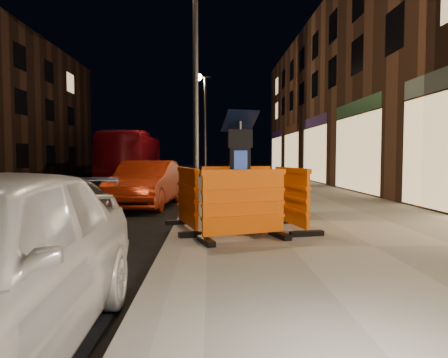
{
  "coord_description": "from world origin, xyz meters",
  "views": [
    {
      "loc": [
        0.57,
        -5.81,
        1.49
      ],
      "look_at": [
        0.8,
        1.0,
        1.1
      ],
      "focal_mm": 32.0,
      "sensor_mm": 36.0,
      "label": 1
    }
  ],
  "objects_px": {
    "bus_doubledecker": "(133,178)",
    "car_red": "(147,207)",
    "barrier_back": "(236,194)",
    "car_silver": "(39,274)",
    "barrier_front": "(244,205)",
    "barrier_bldgside": "(292,199)",
    "barrier_kerbside": "(188,199)",
    "parking_kiosk": "(240,174)"
  },
  "relations": [
    {
      "from": "barrier_front",
      "to": "bus_doubledecker",
      "type": "distance_m",
      "value": 22.04
    },
    {
      "from": "bus_doubledecker",
      "to": "car_silver",
      "type": "bearing_deg",
      "value": -83.61
    },
    {
      "from": "parking_kiosk",
      "to": "car_silver",
      "type": "bearing_deg",
      "value": -155.05
    },
    {
      "from": "car_silver",
      "to": "bus_doubledecker",
      "type": "relative_size",
      "value": 0.36
    },
    {
      "from": "barrier_kerbside",
      "to": "barrier_front",
      "type": "bearing_deg",
      "value": -150.78
    },
    {
      "from": "barrier_front",
      "to": "barrier_back",
      "type": "xyz_separation_m",
      "value": [
        0.0,
        1.9,
        0.0
      ]
    },
    {
      "from": "parking_kiosk",
      "to": "barrier_kerbside",
      "type": "height_order",
      "value": "parking_kiosk"
    },
    {
      "from": "parking_kiosk",
      "to": "barrier_bldgside",
      "type": "height_order",
      "value": "parking_kiosk"
    },
    {
      "from": "barrier_kerbside",
      "to": "car_red",
      "type": "relative_size",
      "value": 0.35
    },
    {
      "from": "barrier_back",
      "to": "car_silver",
      "type": "relative_size",
      "value": 0.36
    },
    {
      "from": "barrier_back",
      "to": "car_red",
      "type": "relative_size",
      "value": 0.35
    },
    {
      "from": "barrier_back",
      "to": "car_red",
      "type": "xyz_separation_m",
      "value": [
        -2.41,
        3.62,
        -0.72
      ]
    },
    {
      "from": "car_red",
      "to": "bus_doubledecker",
      "type": "distance_m",
      "value": 16.09
    },
    {
      "from": "parking_kiosk",
      "to": "barrier_front",
      "type": "relative_size",
      "value": 1.4
    },
    {
      "from": "barrier_back",
      "to": "bus_doubledecker",
      "type": "relative_size",
      "value": 0.13
    },
    {
      "from": "barrier_front",
      "to": "barrier_bldgside",
      "type": "xyz_separation_m",
      "value": [
        0.95,
        0.95,
        0.0
      ]
    },
    {
      "from": "parking_kiosk",
      "to": "barrier_front",
      "type": "distance_m",
      "value": 1.05
    },
    {
      "from": "barrier_bldgside",
      "to": "car_red",
      "type": "relative_size",
      "value": 0.35
    },
    {
      "from": "barrier_kerbside",
      "to": "car_silver",
      "type": "relative_size",
      "value": 0.36
    },
    {
      "from": "car_red",
      "to": "bus_doubledecker",
      "type": "relative_size",
      "value": 0.37
    },
    {
      "from": "barrier_front",
      "to": "car_silver",
      "type": "distance_m",
      "value": 3.05
    },
    {
      "from": "car_silver",
      "to": "bus_doubledecker",
      "type": "xyz_separation_m",
      "value": [
        -3.14,
        22.46,
        0.0
      ]
    },
    {
      "from": "car_silver",
      "to": "car_red",
      "type": "bearing_deg",
      "value": 84.01
    },
    {
      "from": "barrier_kerbside",
      "to": "barrier_bldgside",
      "type": "distance_m",
      "value": 1.9
    },
    {
      "from": "parking_kiosk",
      "to": "bus_doubledecker",
      "type": "bearing_deg",
      "value": 92.27
    },
    {
      "from": "barrier_bldgside",
      "to": "bus_doubledecker",
      "type": "bearing_deg",
      "value": 6.72
    },
    {
      "from": "barrier_front",
      "to": "parking_kiosk",
      "type": "bearing_deg",
      "value": 71.22
    },
    {
      "from": "parking_kiosk",
      "to": "barrier_front",
      "type": "bearing_deg",
      "value": -103.78
    },
    {
      "from": "parking_kiosk",
      "to": "car_red",
      "type": "xyz_separation_m",
      "value": [
        -2.41,
        4.57,
        -1.16
      ]
    },
    {
      "from": "barrier_front",
      "to": "bus_doubledecker",
      "type": "xyz_separation_m",
      "value": [
        -5.84,
        21.24,
        -0.72
      ]
    },
    {
      "from": "barrier_front",
      "to": "barrier_back",
      "type": "relative_size",
      "value": 1.0
    },
    {
      "from": "barrier_front",
      "to": "barrier_back",
      "type": "distance_m",
      "value": 1.9
    },
    {
      "from": "barrier_kerbside",
      "to": "parking_kiosk",
      "type": "bearing_deg",
      "value": -105.78
    },
    {
      "from": "barrier_back",
      "to": "car_red",
      "type": "distance_m",
      "value": 4.41
    },
    {
      "from": "barrier_bldgside",
      "to": "bus_doubledecker",
      "type": "distance_m",
      "value": 21.41
    },
    {
      "from": "barrier_kerbside",
      "to": "bus_doubledecker",
      "type": "height_order",
      "value": "bus_doubledecker"
    },
    {
      "from": "bus_doubledecker",
      "to": "barrier_bldgside",
      "type": "bearing_deg",
      "value": -73.06
    },
    {
      "from": "barrier_back",
      "to": "barrier_bldgside",
      "type": "relative_size",
      "value": 1.0
    },
    {
      "from": "barrier_front",
      "to": "car_red",
      "type": "height_order",
      "value": "barrier_front"
    },
    {
      "from": "barrier_bldgside",
      "to": "barrier_front",
      "type": "bearing_deg",
      "value": 123.22
    },
    {
      "from": "parking_kiosk",
      "to": "barrier_back",
      "type": "relative_size",
      "value": 1.4
    },
    {
      "from": "bus_doubledecker",
      "to": "car_red",
      "type": "bearing_deg",
      "value": -79.25
    }
  ]
}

